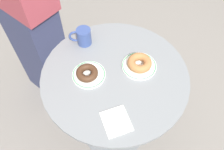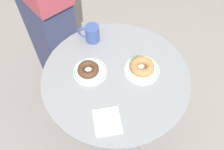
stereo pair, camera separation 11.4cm
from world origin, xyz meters
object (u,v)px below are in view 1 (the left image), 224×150
(plate_right, at_px, (139,66))
(donut_cinnamon, at_px, (140,63))
(cafe_table, at_px, (114,100))
(coffee_mug, at_px, (83,36))
(person_figure, at_px, (24,6))
(donut_chocolate, at_px, (87,73))
(paper_napkin, at_px, (116,121))
(plate_left, at_px, (89,75))

(plate_right, height_order, donut_cinnamon, donut_cinnamon)
(cafe_table, bearing_deg, coffee_mug, 120.16)
(coffee_mug, bearing_deg, donut_cinnamon, -37.96)
(plate_right, xyz_separation_m, person_figure, (-0.60, 0.48, 0.07))
(donut_cinnamon, distance_m, coffee_mug, 0.34)
(person_figure, bearing_deg, plate_right, -38.71)
(donut_cinnamon, bearing_deg, donut_chocolate, -175.18)
(donut_chocolate, distance_m, paper_napkin, 0.29)
(cafe_table, relative_size, paper_napkin, 5.79)
(cafe_table, height_order, plate_right, plate_right)
(donut_cinnamon, distance_m, person_figure, 0.77)
(plate_right, distance_m, donut_cinnamon, 0.03)
(paper_napkin, xyz_separation_m, person_figure, (-0.44, 0.77, 0.08))
(paper_napkin, bearing_deg, person_figure, 119.57)
(cafe_table, distance_m, paper_napkin, 0.38)
(coffee_mug, distance_m, person_figure, 0.43)
(plate_left, distance_m, donut_cinnamon, 0.26)
(plate_left, height_order, coffee_mug, coffee_mug)
(donut_cinnamon, height_order, coffee_mug, coffee_mug)
(cafe_table, distance_m, plate_right, 0.31)
(plate_left, xyz_separation_m, donut_chocolate, (-0.01, -0.00, 0.02))
(plate_left, distance_m, coffee_mug, 0.23)
(plate_right, distance_m, coffee_mug, 0.35)
(donut_cinnamon, distance_m, paper_napkin, 0.33)
(cafe_table, height_order, coffee_mug, coffee_mug)
(paper_napkin, bearing_deg, coffee_mug, 102.03)
(donut_cinnamon, height_order, person_figure, person_figure)
(coffee_mug, height_order, person_figure, person_figure)
(donut_cinnamon, bearing_deg, coffee_mug, 142.04)
(donut_cinnamon, bearing_deg, person_figure, 141.29)
(plate_right, xyz_separation_m, donut_cinnamon, (0.00, -0.00, 0.03))
(plate_left, height_order, donut_chocolate, donut_chocolate)
(cafe_table, height_order, donut_chocolate, donut_chocolate)
(donut_cinnamon, xyz_separation_m, coffee_mug, (-0.27, 0.21, 0.02))
(plate_right, relative_size, paper_napkin, 1.39)
(plate_left, height_order, donut_cinnamon, donut_cinnamon)
(cafe_table, xyz_separation_m, plate_left, (-0.13, 0.01, 0.28))
(coffee_mug, bearing_deg, person_figure, 140.69)
(cafe_table, relative_size, donut_chocolate, 6.90)
(donut_chocolate, distance_m, coffee_mug, 0.23)
(donut_cinnamon, bearing_deg, plate_right, 90.00)
(cafe_table, relative_size, plate_right, 4.18)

